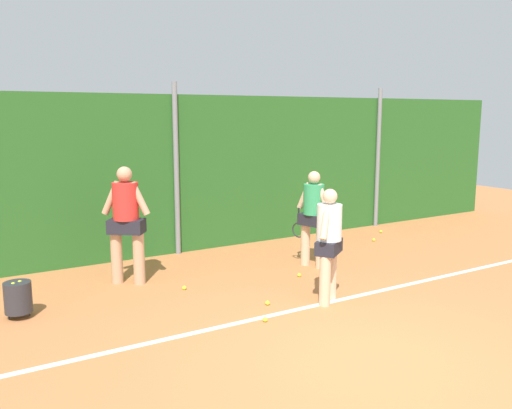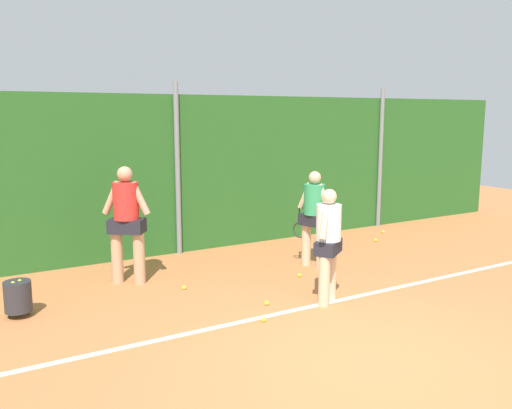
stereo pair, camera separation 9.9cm
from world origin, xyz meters
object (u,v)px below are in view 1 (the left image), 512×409
(ball_hopper, at_px, (18,297))
(tennis_ball_6, at_px, (299,275))
(player_midcourt, at_px, (313,214))
(player_foreground_near, at_px, (329,239))
(tennis_ball_3, at_px, (374,240))
(tennis_ball_2, at_px, (381,232))
(tennis_ball_4, at_px, (265,320))
(tennis_ball_7, at_px, (267,303))
(tennis_ball_1, at_px, (184,288))
(player_backcourt_far, at_px, (126,219))

(ball_hopper, bearing_deg, tennis_ball_6, -5.96)
(player_midcourt, bearing_deg, tennis_ball_6, 108.64)
(player_foreground_near, distance_m, tennis_ball_3, 4.18)
(tennis_ball_6, bearing_deg, tennis_ball_2, 26.55)
(tennis_ball_2, relative_size, tennis_ball_6, 1.00)
(player_midcourt, bearing_deg, ball_hopper, 73.13)
(tennis_ball_2, distance_m, tennis_ball_4, 6.07)
(ball_hopper, xyz_separation_m, tennis_ball_6, (4.33, -0.45, -0.26))
(player_foreground_near, distance_m, tennis_ball_6, 1.55)
(ball_hopper, relative_size, tennis_ball_7, 7.78)
(tennis_ball_3, bearing_deg, tennis_ball_7, -152.25)
(ball_hopper, distance_m, tennis_ball_3, 7.27)
(tennis_ball_1, bearing_deg, tennis_ball_4, -77.55)
(player_foreground_near, xyz_separation_m, player_backcourt_far, (-2.24, 2.37, 0.14))
(tennis_ball_2, relative_size, tennis_ball_4, 1.00)
(player_backcourt_far, xyz_separation_m, ball_hopper, (-1.75, -0.71, -0.78))
(player_midcourt, xyz_separation_m, tennis_ball_1, (-2.53, -0.03, -0.94))
(tennis_ball_7, bearing_deg, player_backcourt_far, 124.44)
(player_backcourt_far, height_order, tennis_ball_1, player_backcourt_far)
(player_midcourt, relative_size, tennis_ball_3, 26.26)
(tennis_ball_3, relative_size, tennis_ball_7, 1.00)
(player_backcourt_far, relative_size, ball_hopper, 3.73)
(player_midcourt, height_order, tennis_ball_3, player_midcourt)
(player_backcourt_far, relative_size, tennis_ball_3, 28.97)
(ball_hopper, relative_size, tennis_ball_2, 7.78)
(player_backcourt_far, bearing_deg, tennis_ball_7, 161.82)
(player_foreground_near, distance_m, player_midcourt, 1.86)
(player_backcourt_far, height_order, tennis_ball_3, player_backcourt_far)
(tennis_ball_3, height_order, tennis_ball_6, same)
(ball_hopper, xyz_separation_m, tennis_ball_2, (7.94, 1.35, -0.26))
(player_foreground_near, xyz_separation_m, tennis_ball_6, (0.35, 1.20, -0.91))
(player_midcourt, height_order, tennis_ball_6, player_midcourt)
(tennis_ball_6, distance_m, tennis_ball_7, 1.47)
(player_foreground_near, distance_m, tennis_ball_1, 2.42)
(tennis_ball_1, height_order, tennis_ball_7, same)
(tennis_ball_1, xyz_separation_m, tennis_ball_6, (1.94, -0.38, 0.00))
(ball_hopper, distance_m, tennis_ball_6, 4.36)
(player_backcourt_far, relative_size, tennis_ball_4, 28.97)
(player_midcourt, height_order, tennis_ball_4, player_midcourt)
(ball_hopper, bearing_deg, tennis_ball_1, -1.75)
(player_backcourt_far, distance_m, tennis_ball_7, 2.68)
(ball_hopper, bearing_deg, player_backcourt_far, 22.15)
(tennis_ball_6, bearing_deg, player_midcourt, 35.01)
(ball_hopper, relative_size, tennis_ball_3, 7.78)
(tennis_ball_2, distance_m, tennis_ball_6, 4.04)
(tennis_ball_4, xyz_separation_m, tennis_ball_6, (1.55, 1.39, 0.00))
(player_backcourt_far, height_order, tennis_ball_6, player_backcourt_far)
(tennis_ball_3, xyz_separation_m, tennis_ball_4, (-4.44, -2.67, 0.00))
(player_foreground_near, bearing_deg, tennis_ball_7, 123.15)
(player_foreground_near, distance_m, tennis_ball_2, 5.05)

